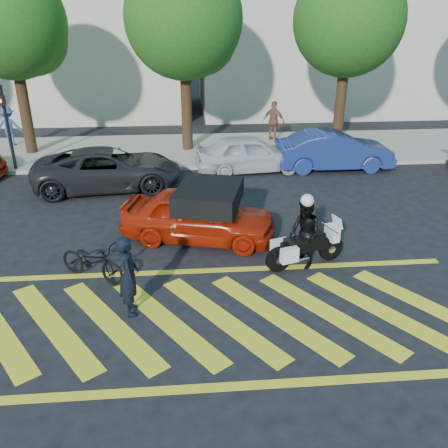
{
  "coord_description": "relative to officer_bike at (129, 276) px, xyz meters",
  "views": [
    {
      "loc": [
        -0.1,
        -7.85,
        5.75
      ],
      "look_at": [
        0.74,
        2.24,
        1.05
      ],
      "focal_mm": 38.0,
      "sensor_mm": 36.0,
      "label": 1
    }
  ],
  "objects": [
    {
      "name": "tree_center",
      "position": [
        1.44,
        11.68,
        4.24
      ],
      "size": [
        4.6,
        4.6,
        7.56
      ],
      "color": "black",
      "rests_on": "ground"
    },
    {
      "name": "tree_right",
      "position": [
        7.94,
        11.68,
        4.19
      ],
      "size": [
        4.4,
        4.4,
        7.41
      ],
      "color": "black",
      "rests_on": "ground"
    },
    {
      "name": "signal_pole",
      "position": [
        -5.18,
        9.36,
        1.06
      ],
      "size": [
        0.28,
        0.43,
        3.2
      ],
      "color": "black",
      "rests_on": "ground"
    },
    {
      "name": "crosswalk",
      "position": [
        1.28,
        -0.38,
        -0.86
      ],
      "size": [
        12.33,
        4.0,
        0.01
      ],
      "color": "yellow",
      "rests_on": "ground"
    },
    {
      "name": "officer_bike",
      "position": [
        0.0,
        0.0,
        0.0
      ],
      "size": [
        0.5,
        0.68,
        1.72
      ],
      "primitive_type": "imported",
      "rotation": [
        0.0,
        0.0,
        1.71
      ],
      "color": "black",
      "rests_on": "ground"
    },
    {
      "name": "parked_mid_left",
      "position": [
        -1.43,
        7.42,
        -0.17
      ],
      "size": [
        5.14,
        2.75,
        1.37
      ],
      "primitive_type": "imported",
      "rotation": [
        0.0,
        0.0,
        1.67
      ],
      "color": "black",
      "rests_on": "ground"
    },
    {
      "name": "parked_right",
      "position": [
        6.83,
        8.82,
        -0.14
      ],
      "size": [
        4.39,
        1.54,
        1.45
      ],
      "primitive_type": "imported",
      "rotation": [
        0.0,
        0.0,
        1.57
      ],
      "color": "navy",
      "rests_on": "ground"
    },
    {
      "name": "bicycle",
      "position": [
        -0.99,
        1.39,
        -0.4
      ],
      "size": [
        1.81,
        1.43,
        0.92
      ],
      "primitive_type": "imported",
      "rotation": [
        0.0,
        0.0,
        1.02
      ],
      "color": "black",
      "rests_on": "ground"
    },
    {
      "name": "tree_left",
      "position": [
        -5.06,
        11.68,
        4.13
      ],
      "size": [
        4.2,
        4.2,
        7.26
      ],
      "color": "black",
      "rests_on": "ground"
    },
    {
      "name": "ground",
      "position": [
        1.32,
        -0.38,
        -0.86
      ],
      "size": [
        90.0,
        90.0,
        0.0
      ],
      "primitive_type": "plane",
      "color": "black",
      "rests_on": "ground"
    },
    {
      "name": "police_motorcycle",
      "position": [
        3.96,
        1.58,
        -0.36
      ],
      "size": [
        2.02,
        1.0,
        0.92
      ],
      "rotation": [
        0.0,
        0.0,
        0.31
      ],
      "color": "black",
      "rests_on": "ground"
    },
    {
      "name": "pedestrian_right",
      "position": [
        5.2,
        12.67,
        0.16
      ],
      "size": [
        1.08,
        0.94,
        1.75
      ],
      "primitive_type": "imported",
      "rotation": [
        0.0,
        0.0,
        2.52
      ],
      "color": "brown",
      "rests_on": "sidewalk"
    },
    {
      "name": "sidewalk",
      "position": [
        1.32,
        11.62,
        -0.79
      ],
      "size": [
        60.0,
        5.0,
        0.15
      ],
      "primitive_type": "cube",
      "color": "#9E998E",
      "rests_on": "ground"
    },
    {
      "name": "building_right",
      "position": [
        10.32,
        20.62,
        4.64
      ],
      "size": [
        16.0,
        8.0,
        11.0
      ],
      "primitive_type": "cube",
      "color": "beige",
      "rests_on": "ground"
    },
    {
      "name": "officer_moto",
      "position": [
        3.94,
        1.6,
        -0.01
      ],
      "size": [
        0.87,
        0.98,
        1.7
      ],
      "primitive_type": "imported",
      "rotation": [
        0.0,
        0.0,
        -1.26
      ],
      "color": "black",
      "rests_on": "ground"
    },
    {
      "name": "red_convertible",
      "position": [
        1.5,
        3.23,
        -0.17
      ],
      "size": [
        4.34,
        2.63,
        1.38
      ],
      "primitive_type": "imported",
      "rotation": [
        0.0,
        0.0,
        1.31
      ],
      "color": "#B11D08",
      "rests_on": "ground"
    },
    {
      "name": "building_left",
      "position": [
        -6.68,
        20.62,
        4.14
      ],
      "size": [
        16.0,
        8.0,
        10.0
      ],
      "primitive_type": "cube",
      "color": "beige",
      "rests_on": "ground"
    },
    {
      "name": "parked_mid_right",
      "position": [
        3.61,
        8.82,
        -0.17
      ],
      "size": [
        4.21,
        2.04,
        1.39
      ],
      "primitive_type": "imported",
      "rotation": [
        0.0,
        0.0,
        1.67
      ],
      "color": "silver",
      "rests_on": "ground"
    },
    {
      "name": "pedestrian_left",
      "position": [
        -6.34,
        12.77,
        0.12
      ],
      "size": [
        1.08,
        0.62,
        1.66
      ],
      "primitive_type": "imported",
      "rotation": [
        0.0,
        0.0,
        3.14
      ],
      "color": "#33548E",
      "rests_on": "sidewalk"
    }
  ]
}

